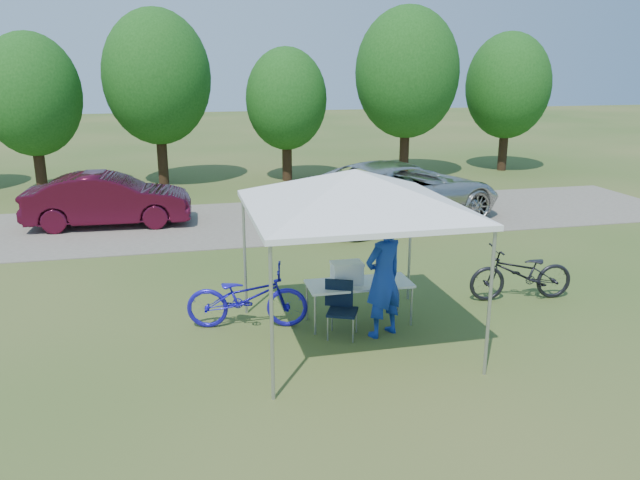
# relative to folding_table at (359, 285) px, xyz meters

# --- Properties ---
(ground) EXTENTS (100.00, 100.00, 0.00)m
(ground) POSITION_rel_folding_table_xyz_m (-0.29, -0.66, -0.67)
(ground) COLOR #2D5119
(ground) RESTS_ON ground
(gravel_strip) EXTENTS (24.00, 5.00, 0.02)m
(gravel_strip) POSITION_rel_folding_table_xyz_m (-0.29, 7.34, -0.66)
(gravel_strip) COLOR gray
(gravel_strip) RESTS_ON ground
(canopy) EXTENTS (4.53, 4.53, 3.00)m
(canopy) POSITION_rel_folding_table_xyz_m (-0.29, -0.66, 1.98)
(canopy) COLOR #A5A5AA
(canopy) RESTS_ON ground
(treeline) EXTENTS (24.89, 4.28, 6.30)m
(treeline) POSITION_rel_folding_table_xyz_m (-0.59, 13.39, 2.86)
(treeline) COLOR #382314
(treeline) RESTS_ON ground
(folding_table) EXTENTS (1.74, 0.72, 0.71)m
(folding_table) POSITION_rel_folding_table_xyz_m (0.00, 0.00, 0.00)
(folding_table) COLOR white
(folding_table) RESTS_ON ground
(folding_chair) EXTENTS (0.60, 0.63, 0.89)m
(folding_chair) POSITION_rel_folding_table_xyz_m (-0.41, -0.38, -0.15)
(folding_chair) COLOR black
(folding_chair) RESTS_ON ground
(cooler) EXTENTS (0.51, 0.35, 0.37)m
(cooler) POSITION_rel_folding_table_xyz_m (-0.21, 0.00, 0.23)
(cooler) COLOR white
(cooler) RESTS_ON folding_table
(ice_cream_cup) EXTENTS (0.09, 0.09, 0.07)m
(ice_cream_cup) POSITION_rel_folding_table_xyz_m (0.35, -0.05, 0.08)
(ice_cream_cup) COLOR #D4E235
(ice_cream_cup) RESTS_ON folding_table
(cyclist) EXTENTS (0.85, 0.73, 1.96)m
(cyclist) POSITION_rel_folding_table_xyz_m (0.23, -0.56, 0.31)
(cyclist) COLOR #13329F
(cyclist) RESTS_ON ground
(bike_blue) EXTENTS (2.08, 1.06, 1.04)m
(bike_blue) POSITION_rel_folding_table_xyz_m (-1.84, 0.26, -0.15)
(bike_blue) COLOR #1B14B0
(bike_blue) RESTS_ON ground
(bike_dark) EXTENTS (2.00, 0.88, 1.02)m
(bike_dark) POSITION_rel_folding_table_xyz_m (3.22, 0.35, -0.16)
(bike_dark) COLOR black
(bike_dark) RESTS_ON ground
(minivan) EXTENTS (6.44, 4.29, 1.64)m
(minivan) POSITION_rel_folding_table_xyz_m (3.11, 6.58, 0.17)
(minivan) COLOR beige
(minivan) RESTS_ON gravel_strip
(sedan) EXTENTS (4.33, 1.66, 1.41)m
(sedan) POSITION_rel_folding_table_xyz_m (-4.65, 7.79, 0.05)
(sedan) COLOR #440B1D
(sedan) RESTS_ON gravel_strip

